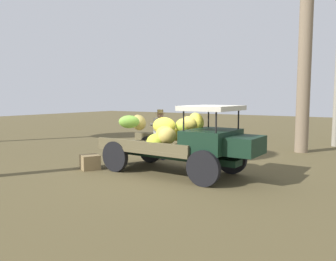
{
  "coord_description": "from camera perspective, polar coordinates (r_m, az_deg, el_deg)",
  "views": [
    {
      "loc": [
        4.67,
        -7.57,
        2.09
      ],
      "look_at": [
        -0.38,
        0.17,
        1.16
      ],
      "focal_mm": 36.0,
      "sensor_mm": 36.0,
      "label": 1
    }
  ],
  "objects": [
    {
      "name": "ground_plane",
      "position": [
        9.14,
        1.44,
        -7.49
      ],
      "size": [
        60.0,
        60.0,
        0.0
      ],
      "primitive_type": "plane",
      "color": "brown"
    },
    {
      "name": "truck",
      "position": [
        9.03,
        2.94,
        -1.61
      ],
      "size": [
        4.52,
        1.86,
        1.87
      ],
      "rotation": [
        0.0,
        0.0,
        -0.03
      ],
      "color": "black",
      "rests_on": "ground"
    },
    {
      "name": "farmer",
      "position": [
        11.2,
        -1.34,
        -0.12
      ],
      "size": [
        0.52,
        0.48,
        1.67
      ],
      "rotation": [
        0.0,
        0.0,
        -1.72
      ],
      "color": "#373A47",
      "rests_on": "ground"
    },
    {
      "name": "wooden_crate",
      "position": [
        10.02,
        -13.04,
        -5.25
      ],
      "size": [
        0.67,
        0.67,
        0.41
      ],
      "primitive_type": "cube",
      "rotation": [
        0.0,
        0.0,
        2.64
      ],
      "color": "olive",
      "rests_on": "ground"
    }
  ]
}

